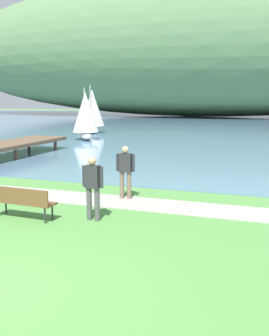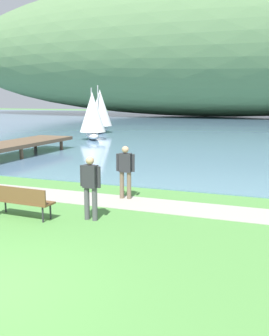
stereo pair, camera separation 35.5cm
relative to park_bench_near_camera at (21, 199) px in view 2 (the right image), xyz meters
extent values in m
cube|color=#5B7F9E|center=(1.68, 44.54, -0.50)|extent=(180.00, 80.00, 0.04)
ellipsoid|color=#567A4C|center=(-6.28, 61.34, 11.66)|extent=(105.36, 28.00, 24.28)
cube|color=#A39E93|center=(1.68, 2.47, -0.52)|extent=(60.00, 1.50, 0.01)
cube|color=brown|center=(0.00, 0.08, -0.07)|extent=(1.82, 0.56, 0.05)
cube|color=brown|center=(-0.01, -0.13, 0.15)|extent=(1.80, 0.12, 0.40)
cylinder|color=#2D2D33|center=(-0.75, 0.28, -0.30)|extent=(0.05, 0.05, 0.45)
cylinder|color=#2D2D33|center=(0.78, 0.21, -0.30)|extent=(0.05, 0.05, 0.45)
cylinder|color=#2D2D33|center=(0.76, -0.12, -0.30)|extent=(0.05, 0.05, 0.45)
cylinder|color=#72604C|center=(1.74, 2.89, -0.08)|extent=(0.14, 0.14, 0.88)
cylinder|color=#72604C|center=(1.98, 2.91, -0.08)|extent=(0.14, 0.14, 0.88)
cube|color=#2D2D33|center=(1.86, 2.90, 0.66)|extent=(0.40, 0.25, 0.60)
sphere|color=tan|center=(1.86, 2.90, 1.08)|extent=(0.22, 0.22, 0.22)
cylinder|color=#2D2D33|center=(1.60, 2.88, 0.66)|extent=(0.09, 0.09, 0.56)
cylinder|color=#2D2D33|center=(2.12, 2.92, 0.66)|extent=(0.09, 0.09, 0.56)
cylinder|color=#4C4C51|center=(1.71, 0.53, -0.08)|extent=(0.14, 0.14, 0.88)
cylinder|color=#4C4C51|center=(1.95, 0.51, -0.08)|extent=(0.14, 0.14, 0.88)
cube|color=#2D2D33|center=(1.83, 0.52, 0.66)|extent=(0.39, 0.25, 0.60)
sphere|color=tan|center=(1.83, 0.52, 1.08)|extent=(0.22, 0.22, 0.22)
cylinder|color=#2D2D33|center=(1.57, 0.54, 0.66)|extent=(0.09, 0.09, 0.56)
cylinder|color=#2D2D33|center=(2.09, 0.50, 0.66)|extent=(0.09, 0.09, 0.56)
ellipsoid|color=white|center=(-7.46, 19.01, -0.18)|extent=(2.65, 3.36, 0.59)
cylinder|color=#B2B2B2|center=(-7.61, 19.23, 1.81)|extent=(0.08, 0.08, 3.39)
cone|color=white|center=(-7.29, 18.74, 1.64)|extent=(2.78, 2.78, 3.05)
ellipsoid|color=white|center=(-9.34, 24.11, -0.16)|extent=(1.62, 3.80, 0.64)
cylinder|color=#B2B2B2|center=(-9.29, 23.82, 2.01)|extent=(0.09, 0.09, 3.68)
cone|color=white|center=(-9.39, 24.45, 1.82)|extent=(2.51, 2.51, 3.32)
cube|color=brown|center=(-7.32, 8.54, 0.18)|extent=(2.40, 10.00, 0.20)
cylinder|color=brown|center=(-6.36, 8.54, -0.22)|extent=(0.20, 0.20, 0.60)
cylinder|color=brown|center=(-8.28, 12.54, -0.22)|extent=(0.20, 0.20, 0.60)
cylinder|color=brown|center=(-6.36, 12.54, -0.22)|extent=(0.20, 0.20, 0.60)
camera|label=1|loc=(6.11, -8.52, 2.67)|focal=41.66mm
camera|label=2|loc=(6.45, -8.40, 2.67)|focal=41.66mm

